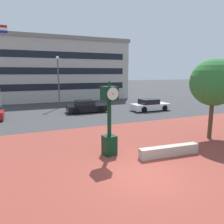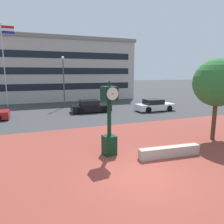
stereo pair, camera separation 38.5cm
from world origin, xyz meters
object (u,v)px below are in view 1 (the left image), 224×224
Objects in this scene: street_clock at (109,121)px; civic_building at (56,70)px; car_street_far at (86,107)px; car_street_near at (150,105)px; street_lamp_post at (58,76)px; plaza_tree at (214,84)px.

civic_building reaches higher than street_clock.
street_clock is 0.18× the size of civic_building.
street_clock reaches higher than car_street_far.
car_street_far is (2.10, 11.72, -1.20)m from street_clock.
civic_building reaches higher than car_street_near.
plaza_tree is at bearing -65.43° from street_lamp_post.
street_clock is at bearing -41.31° from car_street_near.
civic_building is at bearing 83.28° from street_lamp_post.
plaza_tree is 0.83× the size of street_lamp_post.
street_clock is 13.42m from car_street_near.
civic_building is (1.41, 28.01, 2.83)m from street_clock.
street_lamp_post reaches higher than street_clock.
street_clock is 0.90× the size of car_street_far.
car_street_near is 1.00× the size of car_street_far.
car_street_far is (-4.95, 11.53, -2.87)m from plaza_tree.
civic_building is (-0.69, 16.29, 4.03)m from car_street_far.
car_street_near and car_street_far have the same top height.
car_street_far is (-6.74, 1.70, -0.00)m from car_street_near.
street_lamp_post is at bearing 82.84° from street_clock.
street_lamp_post is at bearing -122.46° from car_street_near.
street_clock is 0.63× the size of street_lamp_post.
street_lamp_post is (-8.88, 5.67, 3.13)m from car_street_near.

